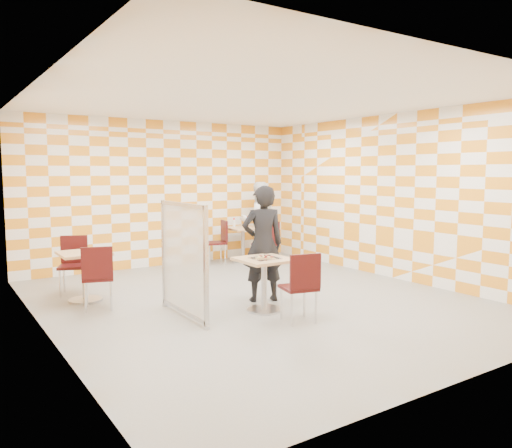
{
  "coord_description": "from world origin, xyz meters",
  "views": [
    {
      "loc": [
        -4.11,
        -6.18,
        1.95
      ],
      "look_at": [
        0.1,
        0.2,
        1.15
      ],
      "focal_mm": 35.0,
      "sensor_mm": 36.0,
      "label": 1
    }
  ],
  "objects_px": {
    "main_table": "(264,275)",
    "chair_empty_near": "(98,273)",
    "sport_bottle": "(234,223)",
    "chair_second_side": "(219,238)",
    "man_dark": "(263,244)",
    "chair_main_front": "(302,282)",
    "empty_table": "(84,268)",
    "partition": "(183,259)",
    "chair_second_front": "(268,240)",
    "soda_bottle": "(247,222)",
    "second_table": "(243,238)",
    "chair_empty_far": "(74,260)",
    "man_white": "(258,221)"
  },
  "relations": [
    {
      "from": "main_table",
      "to": "chair_empty_near",
      "type": "height_order",
      "value": "chair_empty_near"
    },
    {
      "from": "chair_empty_near",
      "to": "sport_bottle",
      "type": "bearing_deg",
      "value": 32.73
    },
    {
      "from": "chair_second_side",
      "to": "man_dark",
      "type": "xyz_separation_m",
      "value": [
        -0.96,
        -3.05,
        0.33
      ]
    },
    {
      "from": "chair_main_front",
      "to": "sport_bottle",
      "type": "distance_m",
      "value": 4.67
    },
    {
      "from": "empty_table",
      "to": "partition",
      "type": "distance_m",
      "value": 1.85
    },
    {
      "from": "man_dark",
      "to": "chair_main_front",
      "type": "bearing_deg",
      "value": 97.85
    },
    {
      "from": "sport_bottle",
      "to": "chair_second_front",
      "type": "bearing_deg",
      "value": -73.61
    },
    {
      "from": "chair_empty_near",
      "to": "soda_bottle",
      "type": "xyz_separation_m",
      "value": [
        3.92,
        2.27,
        0.31
      ]
    },
    {
      "from": "second_table",
      "to": "chair_second_front",
      "type": "relative_size",
      "value": 0.81
    },
    {
      "from": "chair_second_front",
      "to": "soda_bottle",
      "type": "height_order",
      "value": "soda_bottle"
    },
    {
      "from": "second_table",
      "to": "partition",
      "type": "relative_size",
      "value": 0.48
    },
    {
      "from": "second_table",
      "to": "man_dark",
      "type": "relative_size",
      "value": 0.43
    },
    {
      "from": "chair_second_side",
      "to": "chair_empty_far",
      "type": "relative_size",
      "value": 1.0
    },
    {
      "from": "chair_second_side",
      "to": "main_table",
      "type": "bearing_deg",
      "value": -109.57
    },
    {
      "from": "second_table",
      "to": "chair_main_front",
      "type": "xyz_separation_m",
      "value": [
        -1.75,
        -4.24,
        0.04
      ]
    },
    {
      "from": "chair_second_front",
      "to": "chair_second_side",
      "type": "height_order",
      "value": "same"
    },
    {
      "from": "chair_main_front",
      "to": "chair_empty_far",
      "type": "distance_m",
      "value": 3.89
    },
    {
      "from": "chair_empty_far",
      "to": "sport_bottle",
      "type": "height_order",
      "value": "sport_bottle"
    },
    {
      "from": "second_table",
      "to": "empty_table",
      "type": "distance_m",
      "value": 4.08
    },
    {
      "from": "soda_bottle",
      "to": "sport_bottle",
      "type": "bearing_deg",
      "value": 169.55
    },
    {
      "from": "chair_empty_near",
      "to": "main_table",
      "type": "bearing_deg",
      "value": -33.5
    },
    {
      "from": "chair_second_front",
      "to": "sport_bottle",
      "type": "height_order",
      "value": "sport_bottle"
    },
    {
      "from": "main_table",
      "to": "chair_empty_far",
      "type": "bearing_deg",
      "value": 127.74
    },
    {
      "from": "partition",
      "to": "soda_bottle",
      "type": "xyz_separation_m",
      "value": [
        3.04,
        3.21,
        0.06
      ]
    },
    {
      "from": "chair_second_front",
      "to": "man_white",
      "type": "height_order",
      "value": "man_white"
    },
    {
      "from": "chair_second_side",
      "to": "chair_empty_near",
      "type": "bearing_deg",
      "value": -145.14
    },
    {
      "from": "partition",
      "to": "second_table",
      "type": "bearing_deg",
      "value": 47.36
    },
    {
      "from": "empty_table",
      "to": "main_table",
      "type": "bearing_deg",
      "value": -44.77
    },
    {
      "from": "empty_table",
      "to": "chair_second_front",
      "type": "relative_size",
      "value": 0.81
    },
    {
      "from": "chair_empty_near",
      "to": "partition",
      "type": "xyz_separation_m",
      "value": [
        0.88,
        -0.94,
        0.25
      ]
    },
    {
      "from": "second_table",
      "to": "chair_main_front",
      "type": "bearing_deg",
      "value": -112.46
    },
    {
      "from": "chair_second_side",
      "to": "chair_empty_far",
      "type": "bearing_deg",
      "value": -163.32
    },
    {
      "from": "chair_second_front",
      "to": "chair_empty_near",
      "type": "height_order",
      "value": "same"
    },
    {
      "from": "empty_table",
      "to": "partition",
      "type": "relative_size",
      "value": 0.48
    },
    {
      "from": "second_table",
      "to": "sport_bottle",
      "type": "xyz_separation_m",
      "value": [
        -0.15,
        0.13,
        0.33
      ]
    },
    {
      "from": "chair_main_front",
      "to": "chair_second_front",
      "type": "distance_m",
      "value": 3.93
    },
    {
      "from": "main_table",
      "to": "chair_main_front",
      "type": "relative_size",
      "value": 0.81
    },
    {
      "from": "second_table",
      "to": "chair_main_front",
      "type": "relative_size",
      "value": 0.81
    },
    {
      "from": "chair_empty_far",
      "to": "chair_main_front",
      "type": "bearing_deg",
      "value": -58.33
    },
    {
      "from": "chair_second_side",
      "to": "man_white",
      "type": "distance_m",
      "value": 1.02
    },
    {
      "from": "soda_bottle",
      "to": "chair_second_front",
      "type": "bearing_deg",
      "value": -91.83
    },
    {
      "from": "man_white",
      "to": "chair_main_front",
      "type": "bearing_deg",
      "value": 75.35
    },
    {
      "from": "chair_second_front",
      "to": "partition",
      "type": "xyz_separation_m",
      "value": [
        -3.01,
        -2.35,
        0.25
      ]
    },
    {
      "from": "man_white",
      "to": "soda_bottle",
      "type": "relative_size",
      "value": 7.53
    },
    {
      "from": "empty_table",
      "to": "chair_empty_far",
      "type": "relative_size",
      "value": 0.81
    },
    {
      "from": "partition",
      "to": "man_white",
      "type": "relative_size",
      "value": 0.89
    },
    {
      "from": "chair_main_front",
      "to": "soda_bottle",
      "type": "distance_m",
      "value": 4.73
    },
    {
      "from": "chair_main_front",
      "to": "man_white",
      "type": "relative_size",
      "value": 0.53
    },
    {
      "from": "main_table",
      "to": "sport_bottle",
      "type": "height_order",
      "value": "sport_bottle"
    },
    {
      "from": "man_white",
      "to": "chair_empty_near",
      "type": "bearing_deg",
      "value": 40.01
    }
  ]
}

